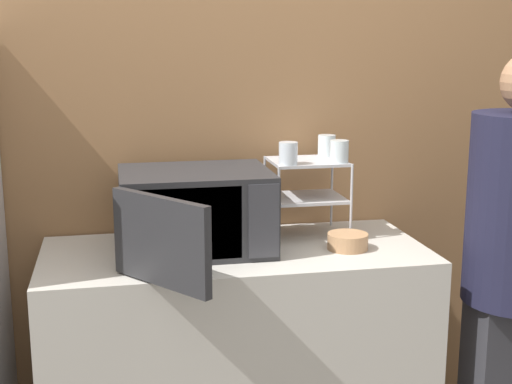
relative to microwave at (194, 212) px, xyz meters
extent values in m
cube|color=olive|center=(0.15, 0.35, 0.23)|extent=(8.00, 0.06, 2.60)
cube|color=#B7B2A8|center=(0.15, -0.01, -0.61)|extent=(1.44, 0.65, 0.92)
cube|color=#262628|center=(0.01, 0.02, 0.00)|extent=(0.55, 0.42, 0.30)
cube|color=#B7B2A8|center=(-0.05, -0.19, 0.00)|extent=(0.40, 0.01, 0.26)
cube|color=#333338|center=(0.22, -0.19, 0.00)|extent=(0.11, 0.01, 0.26)
cube|color=#262628|center=(-0.15, -0.37, 0.00)|extent=(0.28, 0.36, 0.29)
cylinder|color=#B2B2B7|center=(0.32, 0.01, 0.00)|extent=(0.01, 0.01, 0.31)
cylinder|color=#B2B2B7|center=(0.61, 0.01, 0.00)|extent=(0.01, 0.01, 0.31)
cylinder|color=#B2B2B7|center=(0.32, 0.26, 0.00)|extent=(0.01, 0.01, 0.31)
cylinder|color=#B2B2B7|center=(0.61, 0.26, 0.00)|extent=(0.01, 0.01, 0.31)
cube|color=#B2B2B7|center=(0.47, 0.13, 0.00)|extent=(0.29, 0.25, 0.01)
cube|color=#B2B2B7|center=(0.47, 0.13, 0.15)|extent=(0.29, 0.25, 0.01)
cylinder|color=silver|center=(0.37, 0.04, 0.20)|extent=(0.07, 0.07, 0.09)
cylinder|color=silver|center=(0.57, 0.21, 0.20)|extent=(0.07, 0.07, 0.09)
cylinder|color=silver|center=(0.57, 0.05, 0.20)|extent=(0.07, 0.07, 0.09)
cylinder|color=#AD7F56|center=(0.57, -0.09, -0.15)|extent=(0.08, 0.08, 0.01)
cylinder|color=#AD7F56|center=(0.57, -0.09, -0.12)|extent=(0.15, 0.15, 0.06)
camera|label=1|loc=(-0.29, -2.55, 0.62)|focal=50.00mm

